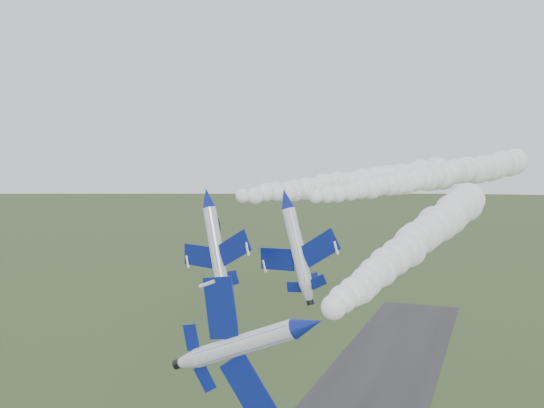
{
  "coord_description": "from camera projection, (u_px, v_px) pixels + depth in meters",
  "views": [
    {
      "loc": [
        23.69,
        -42.52,
        45.95
      ],
      "look_at": [
        0.15,
        19.7,
        41.75
      ],
      "focal_mm": 40.0,
      "sensor_mm": 36.0,
      "label": 1
    }
  ],
  "objects": [
    {
      "name": "smoke_trail_jet_lead",
      "position": [
        424.0,
        235.0,
        65.35
      ],
      "size": [
        8.64,
        57.06,
        4.98
      ],
      "primitive_type": null,
      "rotation": [
        0.0,
        0.0,
        -0.06
      ],
      "color": "white"
    },
    {
      "name": "jet_lead",
      "position": [
        308.0,
        325.0,
        37.82
      ],
      "size": [
        4.29,
        11.68,
        8.99
      ],
      "rotation": [
        0.0,
        1.19,
        -0.06
      ],
      "color": "silver"
    },
    {
      "name": "jet_pair_left",
      "position": [
        207.0,
        197.0,
        71.97
      ],
      "size": [
        11.2,
        13.26,
        4.07
      ],
      "rotation": [
        0.0,
        -0.24,
        -0.37
      ],
      "color": "silver"
    },
    {
      "name": "smoke_trail_jet_pair_left",
      "position": [
        365.0,
        182.0,
        99.01
      ],
      "size": [
        29.02,
        62.73,
        5.95
      ],
      "primitive_type": null,
      "rotation": [
        0.0,
        0.0,
        -0.37
      ],
      "color": "white"
    },
    {
      "name": "smoke_trail_jet_pair_right",
      "position": [
        439.0,
        176.0,
        98.95
      ],
      "size": [
        28.34,
        71.06,
        5.42
      ],
      "primitive_type": null,
      "rotation": [
        0.0,
        0.0,
        -0.32
      ],
      "color": "white"
    },
    {
      "name": "jet_pair_right",
      "position": [
        285.0,
        199.0,
        68.86
      ],
      "size": [
        10.9,
        13.16,
        4.25
      ],
      "rotation": [
        0.0,
        -0.29,
        -0.32
      ],
      "color": "silver"
    }
  ]
}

